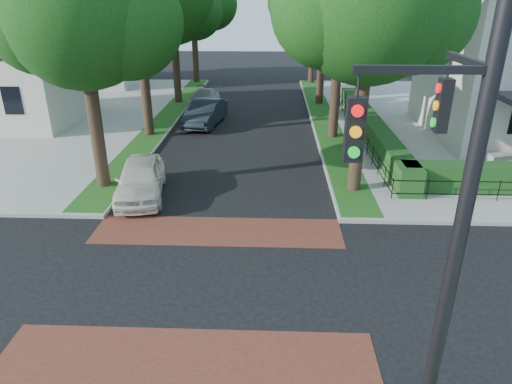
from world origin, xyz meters
TOP-DOWN VIEW (x-y plane):
  - ground at (0.00, 0.00)m, footprint 120.00×120.00m
  - crosswalk_far at (0.00, 3.20)m, footprint 9.00×2.20m
  - crosswalk_near at (0.00, -3.20)m, footprint 9.00×2.20m
  - grass_strip_ne at (5.40, 19.10)m, footprint 1.60×29.80m
  - grass_strip_nw at (-5.40, 19.10)m, footprint 1.60×29.80m
  - tree_right_near at (5.60, 7.24)m, footprint 7.75×6.67m
  - tree_right_far at (5.60, 24.22)m, footprint 7.25×6.23m
  - tree_right_back at (5.60, 33.23)m, footprint 7.50×6.45m
  - tree_left_near at (-5.40, 7.23)m, footprint 7.50×6.45m
  - tree_left_far at (-5.40, 24.22)m, footprint 7.00×6.02m
  - tree_left_back at (-5.40, 33.24)m, footprint 7.75×6.66m
  - hedge_main_road at (7.70, 15.00)m, footprint 1.00×18.00m
  - fence_main_road at (6.90, 15.00)m, footprint 0.06×18.00m
  - house_left_far at (-15.49, 31.99)m, footprint 10.00×9.00m
  - traffic_signal at (4.89, -4.41)m, footprint 2.17×2.00m
  - parked_car_front at (-3.60, 6.20)m, footprint 2.62×4.93m
  - parked_car_middle at (-2.47, 17.80)m, footprint 2.49×5.17m
  - parked_car_rear at (-3.13, 21.52)m, footprint 2.25×5.26m

SIDE VIEW (x-z plane):
  - ground at x=0.00m, z-range 0.00..0.00m
  - crosswalk_far at x=0.00m, z-range 0.00..0.01m
  - crosswalk_near at x=0.00m, z-range 0.00..0.01m
  - grass_strip_ne at x=5.40m, z-range 0.15..0.17m
  - grass_strip_nw at x=-5.40m, z-range 0.15..0.17m
  - fence_main_road at x=6.90m, z-range 0.15..1.05m
  - hedge_main_road at x=7.70m, z-range 0.15..1.35m
  - parked_car_rear at x=-3.13m, z-range 0.00..1.51m
  - parked_car_front at x=-3.60m, z-range 0.00..1.60m
  - parked_car_middle at x=-2.47m, z-range 0.00..1.63m
  - traffic_signal at x=4.89m, z-range 0.71..8.71m
  - house_left_far at x=-15.49m, z-range -0.03..10.11m
  - tree_right_far at x=5.60m, z-range 2.04..11.78m
  - tree_left_far at x=-5.40m, z-range 2.19..12.05m
  - tree_right_back at x=5.60m, z-range 2.17..12.37m
  - tree_left_near at x=-5.40m, z-range 2.17..12.37m
  - tree_left_back at x=-5.40m, z-range 2.19..12.63m
  - tree_right_near at x=5.60m, z-range 2.30..12.96m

